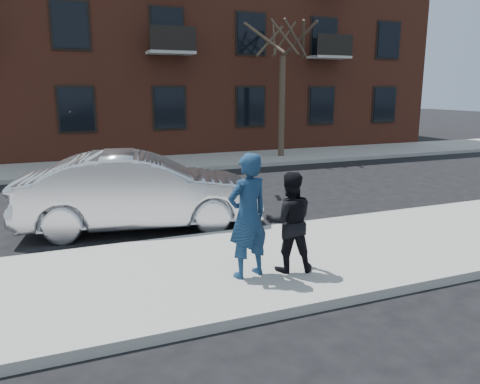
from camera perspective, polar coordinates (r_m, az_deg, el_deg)
name	(u,v)px	position (r m, az deg, el deg)	size (l,w,h in m)	color
ground	(335,251)	(9.07, 11.55, -7.12)	(100.00, 100.00, 0.00)	black
near_sidewalk	(343,252)	(8.85, 12.47, -7.14)	(50.00, 3.50, 0.15)	#999691
near_curb	(295,226)	(10.30, 6.78, -4.13)	(50.00, 0.10, 0.15)	#999691
far_sidewalk	(179,163)	(19.16, -7.43, 3.57)	(50.00, 3.50, 0.15)	#999691
far_curb	(192,170)	(17.45, -5.89, 2.74)	(50.00, 0.10, 0.15)	#999691
apartment_building	(179,27)	(26.16, -7.41, 19.29)	(24.30, 10.30, 12.30)	brown
street_tree	(283,26)	(20.49, 5.30, 19.49)	(3.60, 3.60, 6.80)	#34261E
silver_sedan	(140,191)	(10.33, -12.06, 0.10)	(1.77, 5.08, 1.67)	silver
man_hoodie	(248,216)	(7.10, 0.96, -2.92)	(0.79, 0.62, 1.93)	navy
man_peacoat	(289,222)	(7.42, 6.04, -3.64)	(0.92, 0.80, 1.60)	black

